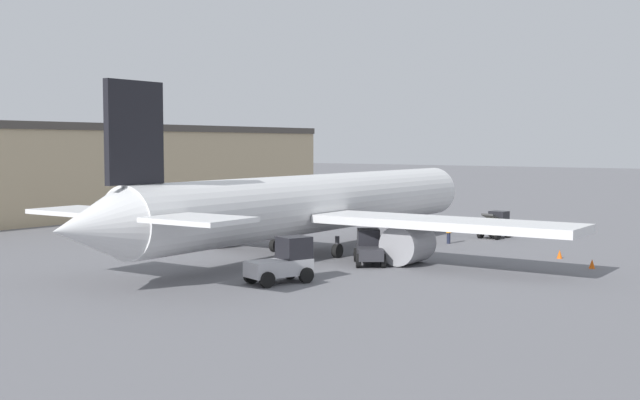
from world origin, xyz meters
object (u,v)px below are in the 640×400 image
object	(u,v)px
airplane	(312,205)
belt_loader_truck	(496,225)
baggage_tug	(284,262)
safety_cone_far	(560,254)
safety_cone_near	(592,264)
ground_crew_worker	(449,232)
pushback_tug	(369,248)

from	to	relation	value
airplane	belt_loader_truck	size ratio (longest dim) A/B	16.16
baggage_tug	belt_loader_truck	world-z (taller)	baggage_tug
baggage_tug	safety_cone_far	xyz separation A→B (m)	(17.20, -8.62, -0.82)
airplane	baggage_tug	xyz separation A→B (m)	(-9.86, -5.47, -2.09)
safety_cone_near	safety_cone_far	xyz separation A→B (m)	(2.91, 2.95, 0.00)
ground_crew_worker	pushback_tug	bearing A→B (deg)	-163.31
baggage_tug	safety_cone_far	size ratio (longest dim) A/B	6.80
pushback_tug	safety_cone_near	size ratio (longest dim) A/B	6.83
pushback_tug	safety_cone_near	xyz separation A→B (m)	(6.08, -11.51, -0.69)
airplane	safety_cone_near	distance (m)	17.84
ground_crew_worker	safety_cone_near	xyz separation A→B (m)	(-5.59, -12.10, -0.61)
airplane	baggage_tug	size ratio (longest dim) A/B	11.15
ground_crew_worker	belt_loader_truck	xyz separation A→B (m)	(5.40, -1.28, 0.07)
airplane	pushback_tug	bearing A→B (deg)	-108.36
ground_crew_worker	pushback_tug	world-z (taller)	pushback_tug
safety_cone_far	safety_cone_near	bearing A→B (deg)	-134.67
airplane	belt_loader_truck	xyz separation A→B (m)	(15.41, -6.22, -2.23)
ground_crew_worker	safety_cone_near	bearing A→B (deg)	-100.97
safety_cone_far	airplane	bearing A→B (deg)	117.52
baggage_tug	pushback_tug	bearing A→B (deg)	17.93
pushback_tug	safety_cone_near	bearing A→B (deg)	-98.51
baggage_tug	pushback_tug	xyz separation A→B (m)	(8.20, -0.06, -0.13)
ground_crew_worker	belt_loader_truck	world-z (taller)	belt_loader_truck
belt_loader_truck	pushback_tug	xyz separation A→B (m)	(-17.07, 0.69, 0.01)
ground_crew_worker	safety_cone_near	size ratio (longest dim) A/B	3.02
belt_loader_truck	safety_cone_near	xyz separation A→B (m)	(-10.99, -10.82, -0.68)
belt_loader_truck	pushback_tug	world-z (taller)	pushback_tug
safety_cone_near	safety_cone_far	world-z (taller)	same
airplane	safety_cone_near	world-z (taller)	airplane
ground_crew_worker	safety_cone_near	world-z (taller)	ground_crew_worker
belt_loader_truck	airplane	bearing A→B (deg)	162.51
pushback_tug	safety_cone_far	distance (m)	12.44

